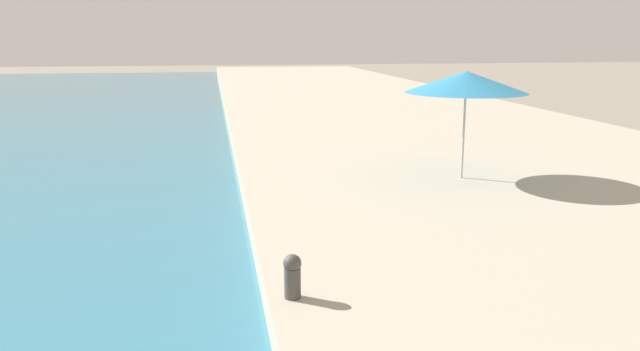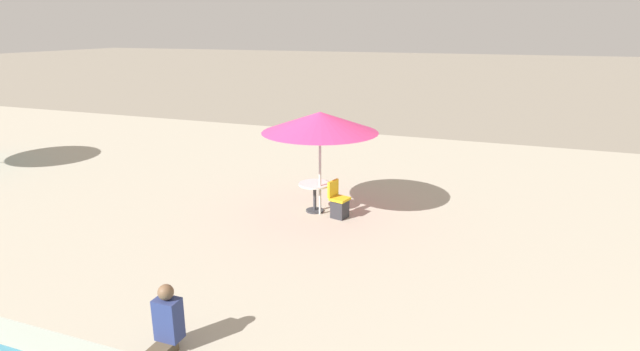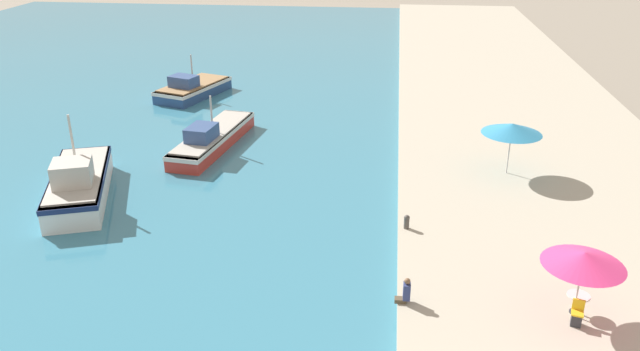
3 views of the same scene
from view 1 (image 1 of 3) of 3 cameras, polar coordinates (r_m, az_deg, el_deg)
quay_promenade at (r=32.73m, az=5.67°, el=5.64°), size 16.00×90.00×0.58m
cafe_umbrella_white at (r=16.57m, az=13.22°, el=8.33°), size 3.13×3.13×2.79m
mooring_bollard at (r=8.99m, az=-2.54°, el=-9.06°), size 0.26×0.26×0.65m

